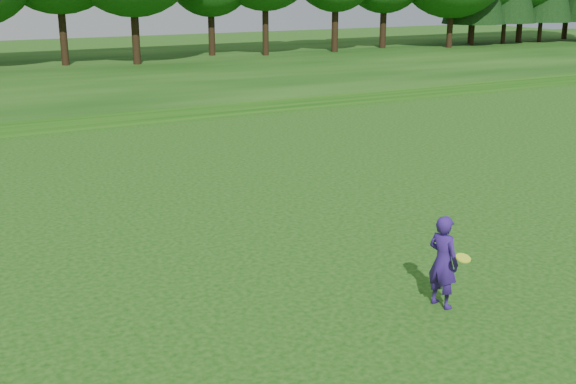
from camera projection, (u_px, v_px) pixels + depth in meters
ground at (270, 330)px, 12.35m from camera, size 140.00×140.00×0.00m
walking_path at (42, 129)px, 29.16m from camera, size 130.00×1.60×0.04m
woman at (443, 262)px, 13.03m from camera, size 0.53×1.02×1.74m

